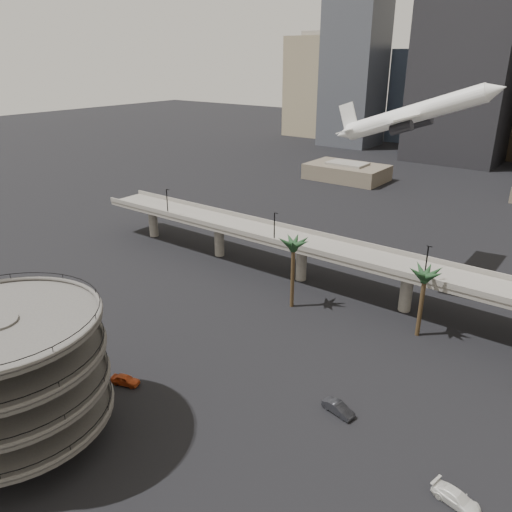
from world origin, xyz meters
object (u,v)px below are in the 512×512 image
Objects in this scene: car_c at (456,498)px; parking_ramp at (7,370)px; overpass at (352,259)px; airborne_jet at (412,115)px; car_a at (125,380)px; car_b at (338,408)px.

parking_ramp is at bearing 128.51° from car_c.
parking_ramp is at bearing -102.43° from overpass.
airborne_jet is 66.99m from car_a.
parking_ramp is 60.46m from overpass.
car_c is (16.36, -5.13, -0.00)m from car_b.
airborne_jet is at bearing -34.46° from car_a.
car_a is 29.43m from car_b.
airborne_jet is 7.54× the size of car_a.
car_a is 0.81× the size of car_c.
airborne_jet reaches higher than parking_ramp.
overpass reaches higher than car_b.
parking_ramp is 17.18m from car_a.
parking_ramp is at bearing 145.54° from car_b.
parking_ramp reaches higher than car_c.
airborne_jet is at bearing 73.05° from overpass.
car_b is 17.14m from car_c.
car_a is at bearing 111.95° from car_c.
car_c is (27.49, -49.45, -31.82)m from airborne_jet.
car_c is at bearing 26.34° from parking_ramp.
airborne_jet is 64.91m from car_c.
airborne_jet reaches higher than car_b.
car_c is (42.98, 7.41, 0.03)m from car_a.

